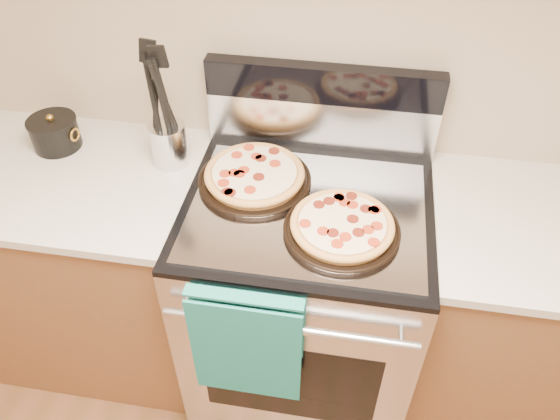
% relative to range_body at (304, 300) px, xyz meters
% --- Properties ---
extents(wall_back, '(4.00, 0.00, 4.00)m').
position_rel_range_body_xyz_m(wall_back, '(0.00, 0.35, 0.90)').
color(wall_back, tan).
rests_on(wall_back, ground).
extents(range_body, '(0.76, 0.68, 0.90)m').
position_rel_range_body_xyz_m(range_body, '(0.00, 0.00, 0.00)').
color(range_body, '#B7B7BC').
rests_on(range_body, ground).
extents(oven_window, '(0.56, 0.01, 0.40)m').
position_rel_range_body_xyz_m(oven_window, '(0.00, -0.34, 0.00)').
color(oven_window, black).
rests_on(oven_window, range_body).
extents(cooktop, '(0.76, 0.68, 0.02)m').
position_rel_range_body_xyz_m(cooktop, '(0.00, 0.00, 0.46)').
color(cooktop, black).
rests_on(cooktop, range_body).
extents(backsplash_lower, '(0.76, 0.06, 0.18)m').
position_rel_range_body_xyz_m(backsplash_lower, '(0.00, 0.31, 0.56)').
color(backsplash_lower, silver).
rests_on(backsplash_lower, cooktop).
extents(backsplash_upper, '(0.76, 0.06, 0.12)m').
position_rel_range_body_xyz_m(backsplash_upper, '(0.00, 0.31, 0.71)').
color(backsplash_upper, black).
rests_on(backsplash_upper, backsplash_lower).
extents(oven_handle, '(0.70, 0.03, 0.03)m').
position_rel_range_body_xyz_m(oven_handle, '(0.00, -0.38, 0.35)').
color(oven_handle, silver).
rests_on(oven_handle, range_body).
extents(dish_towel, '(0.32, 0.05, 0.42)m').
position_rel_range_body_xyz_m(dish_towel, '(-0.12, -0.38, 0.25)').
color(dish_towel, '#197F6E').
rests_on(dish_towel, oven_handle).
extents(foil_sheet, '(0.70, 0.55, 0.01)m').
position_rel_range_body_xyz_m(foil_sheet, '(0.00, -0.03, 0.47)').
color(foil_sheet, gray).
rests_on(foil_sheet, cooktop).
extents(cabinet_left, '(1.00, 0.62, 0.88)m').
position_rel_range_body_xyz_m(cabinet_left, '(-0.88, 0.03, -0.01)').
color(cabinet_left, brown).
rests_on(cabinet_left, ground).
extents(countertop_left, '(1.02, 0.64, 0.03)m').
position_rel_range_body_xyz_m(countertop_left, '(-0.88, 0.03, 0.45)').
color(countertop_left, '#BDB5AA').
rests_on(countertop_left, cabinet_left).
extents(cabinet_right, '(1.00, 0.62, 0.88)m').
position_rel_range_body_xyz_m(cabinet_right, '(0.88, 0.03, -0.01)').
color(cabinet_right, brown).
rests_on(cabinet_right, ground).
extents(pepperoni_pizza_back, '(0.44, 0.44, 0.05)m').
position_rel_range_body_xyz_m(pepperoni_pizza_back, '(-0.18, 0.07, 0.50)').
color(pepperoni_pizza_back, '#B47937').
rests_on(pepperoni_pizza_back, foil_sheet).
extents(pepperoni_pizza_front, '(0.43, 0.43, 0.04)m').
position_rel_range_body_xyz_m(pepperoni_pizza_front, '(0.11, -0.11, 0.50)').
color(pepperoni_pizza_front, '#B47937').
rests_on(pepperoni_pizza_front, foil_sheet).
extents(utensil_crock, '(0.12, 0.12, 0.15)m').
position_rel_range_body_xyz_m(utensil_crock, '(-0.48, 0.15, 0.53)').
color(utensil_crock, silver).
rests_on(utensil_crock, countertop_left).
extents(saucepan, '(0.19, 0.19, 0.10)m').
position_rel_range_body_xyz_m(saucepan, '(-0.90, 0.17, 0.51)').
color(saucepan, black).
rests_on(saucepan, countertop_left).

